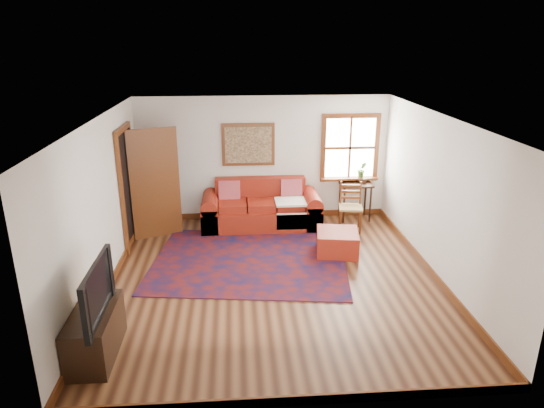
{
  "coord_description": "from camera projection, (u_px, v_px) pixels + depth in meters",
  "views": [
    {
      "loc": [
        -0.55,
        -6.72,
        3.59
      ],
      "look_at": [
        0.01,
        0.6,
        1.03
      ],
      "focal_mm": 32.0,
      "sensor_mm": 36.0,
      "label": 1
    }
  ],
  "objects": [
    {
      "name": "ground",
      "position": [
        274.0,
        279.0,
        7.55
      ],
      "size": [
        5.5,
        5.5,
        0.0
      ],
      "primitive_type": "plane",
      "color": "#3B1D10",
      "rests_on": "ground"
    },
    {
      "name": "room_envelope",
      "position": [
        274.0,
        177.0,
        7.02
      ],
      "size": [
        5.04,
        5.54,
        2.52
      ],
      "color": "silver",
      "rests_on": "ground"
    },
    {
      "name": "window",
      "position": [
        351.0,
        155.0,
        9.79
      ],
      "size": [
        1.18,
        0.2,
        1.38
      ],
      "color": "white",
      "rests_on": "ground"
    },
    {
      "name": "doorway",
      "position": [
        144.0,
        184.0,
        8.72
      ],
      "size": [
        0.89,
        1.08,
        2.14
      ],
      "color": "black",
      "rests_on": "ground"
    },
    {
      "name": "framed_artwork",
      "position": [
        248.0,
        145.0,
        9.57
      ],
      "size": [
        1.05,
        0.07,
        0.85
      ],
      "color": "#613014",
      "rests_on": "ground"
    },
    {
      "name": "persian_rug",
      "position": [
        250.0,
        261.0,
        8.14
      ],
      "size": [
        3.5,
        2.94,
        0.02
      ],
      "primitive_type": "cube",
      "rotation": [
        0.0,
        0.0,
        -0.13
      ],
      "color": "#5C120D",
      "rests_on": "ground"
    },
    {
      "name": "red_leather_sofa",
      "position": [
        261.0,
        211.0,
        9.61
      ],
      "size": [
        2.32,
        0.96,
        0.91
      ],
      "color": "maroon",
      "rests_on": "ground"
    },
    {
      "name": "red_ottoman",
      "position": [
        337.0,
        242.0,
        8.39
      ],
      "size": [
        0.8,
        0.8,
        0.4
      ],
      "primitive_type": "cube",
      "rotation": [
        0.0,
        0.0,
        -0.15
      ],
      "color": "maroon",
      "rests_on": "ground"
    },
    {
      "name": "side_table",
      "position": [
        356.0,
        189.0,
        9.84
      ],
      "size": [
        0.64,
        0.48,
        0.77
      ],
      "color": "black",
      "rests_on": "ground"
    },
    {
      "name": "ladder_back_chair",
      "position": [
        351.0,
        205.0,
        9.34
      ],
      "size": [
        0.5,
        0.48,
        0.94
      ],
      "color": "tan",
      "rests_on": "ground"
    },
    {
      "name": "media_cabinet",
      "position": [
        95.0,
        333.0,
        5.68
      ],
      "size": [
        0.47,
        1.05,
        0.58
      ],
      "primitive_type": "cube",
      "color": "black",
      "rests_on": "ground"
    },
    {
      "name": "television",
      "position": [
        88.0,
        291.0,
        5.37
      ],
      "size": [
        0.15,
        1.13,
        0.65
      ],
      "primitive_type": "imported",
      "rotation": [
        0.0,
        0.0,
        1.57
      ],
      "color": "black",
      "rests_on": "media_cabinet"
    },
    {
      "name": "candle_hurricane",
      "position": [
        104.0,
        290.0,
        5.9
      ],
      "size": [
        0.12,
        0.12,
        0.18
      ],
      "color": "silver",
      "rests_on": "media_cabinet"
    }
  ]
}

